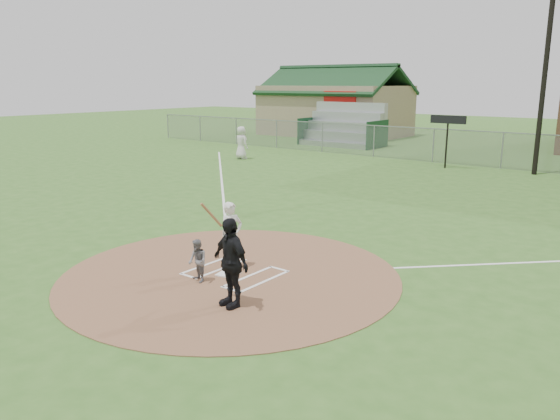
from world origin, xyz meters
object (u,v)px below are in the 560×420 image
Objects in this scene: home_plate at (229,274)px; batter_at_plate at (231,235)px; umpire at (230,262)px; ondeck_player at (241,143)px; catcher at (198,261)px.

batter_at_plate is at bearing 123.75° from home_plate.
ondeck_player reaches higher than umpire.
catcher is 0.51× the size of ondeck_player.
home_plate is at bearing 142.42° from ondeck_player.
batter_at_plate is at bearing 142.61° from ondeck_player.
catcher is 0.54× the size of umpire.
batter_at_plate is (-0.07, 1.26, 0.35)m from catcher.
ondeck_player is (-15.37, 17.38, 0.02)m from umpire.
umpire is 1.09× the size of batter_at_plate.
home_plate is 0.26× the size of umpire.
umpire is 2.48m from batter_at_plate.
ondeck_player is at bearing 143.97° from umpire.
umpire reaches higher than catcher.
umpire is 23.20m from ondeck_player.
batter_at_plate is at bearing 112.42° from catcher.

